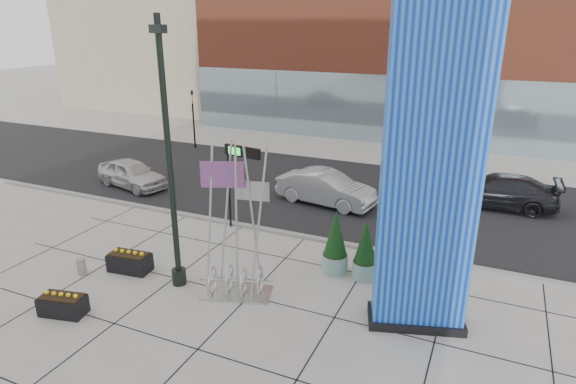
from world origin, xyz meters
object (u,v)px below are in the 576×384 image
at_px(blue_pylon, 429,181).
at_px(car_white_west, 132,174).
at_px(public_art_sculpture, 236,257).
at_px(overhead_street_sign, 241,158).
at_px(car_silver_mid, 326,188).
at_px(concrete_bollard, 81,266).
at_px(lamp_post, 171,185).

distance_m(blue_pylon, car_white_west, 18.14).
height_order(public_art_sculpture, car_white_west, public_art_sculpture).
relative_size(blue_pylon, overhead_street_sign, 2.48).
relative_size(public_art_sculpture, car_silver_mid, 1.05).
bearing_deg(blue_pylon, car_silver_mid, 108.02).
bearing_deg(public_art_sculpture, concrete_bollard, 174.26).
height_order(lamp_post, overhead_street_sign, lamp_post).
distance_m(blue_pylon, concrete_bollard, 12.43).
bearing_deg(concrete_bollard, blue_pylon, 9.12).
bearing_deg(lamp_post, car_silver_mid, 77.82).
bearing_deg(blue_pylon, lamp_post, 170.13).
xyz_separation_m(car_white_west, car_silver_mid, (10.60, 1.84, 0.06)).
xyz_separation_m(blue_pylon, lamp_post, (-7.91, -0.99, -0.89)).
bearing_deg(overhead_street_sign, public_art_sculpture, -53.76).
distance_m(lamp_post, car_silver_mid, 10.01).
relative_size(lamp_post, car_silver_mid, 1.78).
xyz_separation_m(blue_pylon, overhead_street_sign, (-8.16, 4.05, -1.28)).
distance_m(public_art_sculpture, concrete_bollard, 6.00).
height_order(lamp_post, public_art_sculpture, lamp_post).
distance_m(public_art_sculpture, car_white_west, 13.01).
distance_m(concrete_bollard, car_white_west, 9.77).
relative_size(blue_pylon, public_art_sculpture, 1.79).
bearing_deg(car_silver_mid, overhead_street_sign, 161.58).
bearing_deg(concrete_bollard, overhead_street_sign, 60.18).
bearing_deg(lamp_post, blue_pylon, 7.12).
bearing_deg(overhead_street_sign, car_silver_mid, 71.90).
xyz_separation_m(blue_pylon, concrete_bollard, (-11.55, -1.85, -4.22)).
xyz_separation_m(concrete_bollard, car_white_west, (-4.94, 8.42, 0.45)).
xyz_separation_m(concrete_bollard, car_silver_mid, (5.66, 10.26, 0.51)).
height_order(concrete_bollard, car_silver_mid, car_silver_mid).
xyz_separation_m(lamp_post, car_silver_mid, (2.03, 9.39, -2.81)).
xyz_separation_m(lamp_post, concrete_bollard, (-3.63, -0.87, -3.32)).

